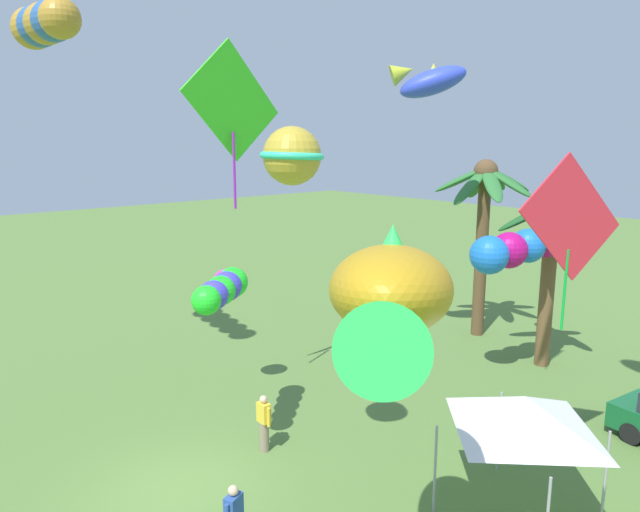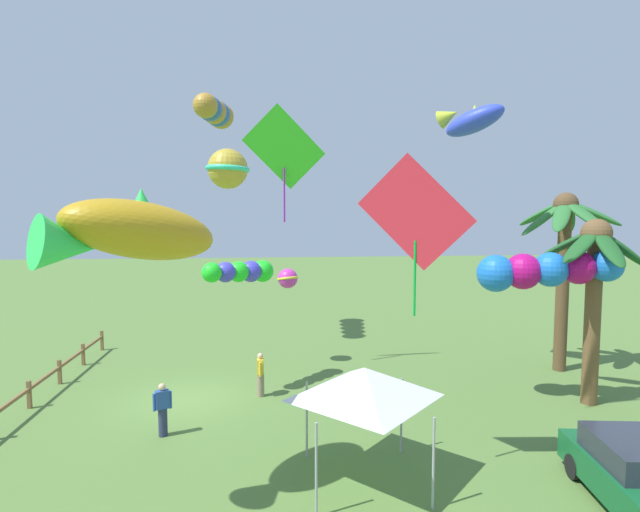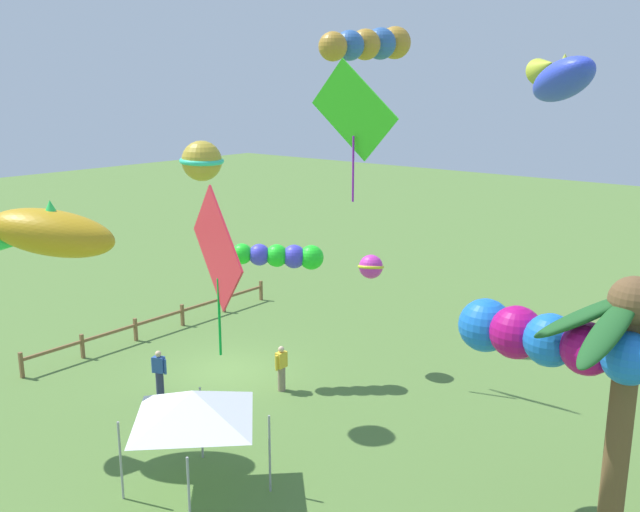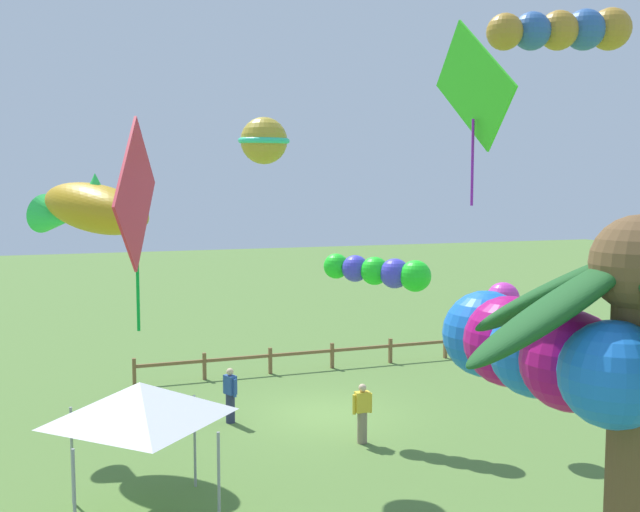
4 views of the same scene
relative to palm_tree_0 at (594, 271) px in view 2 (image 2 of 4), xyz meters
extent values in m
plane|color=#567A38|center=(-1.80, -14.02, -4.62)|extent=(120.00, 120.00, 0.00)
cylinder|color=brown|center=(0.00, 0.01, -1.66)|extent=(0.52, 0.52, 5.92)
ellipsoid|color=#1E5623|center=(0.88, -0.17, 0.87)|extent=(2.01, 0.96, 1.34)
ellipsoid|color=#1E5623|center=(0.18, 0.83, 0.79)|extent=(0.98, 1.93, 1.48)
ellipsoid|color=#1E5623|center=(-0.74, 0.62, 0.97)|extent=(1.94, 1.75, 1.14)
ellipsoid|color=#1E5623|center=(-0.73, -0.55, 0.90)|extent=(1.92, 1.66, 1.27)
ellipsoid|color=#1E5623|center=(0.42, -0.81, 0.91)|extent=(1.43, 2.02, 1.27)
sphere|color=brown|center=(0.00, 0.01, 1.30)|extent=(1.00, 1.00, 1.00)
cylinder|color=brown|center=(-3.56, 1.17, -1.13)|extent=(0.52, 0.52, 6.99)
ellipsoid|color=#2D7033|center=(-2.57, 1.28, 1.96)|extent=(2.18, 0.87, 1.31)
ellipsoid|color=#2D7033|center=(-3.09, 2.07, 2.00)|extent=(1.56, 2.20, 1.24)
ellipsoid|color=#2D7033|center=(-3.76, 2.16, 1.98)|extent=(1.04, 2.22, 1.27)
ellipsoid|color=#2D7033|center=(-4.28, 1.71, 1.81)|extent=(1.95, 1.69, 1.59)
ellipsoid|color=#2D7033|center=(-4.44, 0.67, 1.99)|extent=(2.18, 1.62, 1.26)
ellipsoid|color=#2D7033|center=(-3.67, 0.29, 1.79)|extent=(0.86, 2.00, 1.62)
ellipsoid|color=#2D7033|center=(-2.84, 0.55, 1.89)|extent=(1.97, 1.82, 1.45)
sphere|color=brown|center=(-3.56, 1.17, 2.37)|extent=(0.98, 0.98, 0.98)
cube|color=brown|center=(-8.81, -19.14, -4.15)|extent=(0.12, 0.12, 0.95)
cube|color=brown|center=(-6.40, -19.14, -4.15)|extent=(0.12, 0.12, 0.95)
cube|color=brown|center=(-4.00, -19.14, -4.15)|extent=(0.12, 0.12, 0.95)
cube|color=brown|center=(-1.59, -19.14, -4.15)|extent=(0.12, 0.12, 0.95)
cube|color=brown|center=(-2.79, -19.14, -3.96)|extent=(12.13, 0.09, 0.11)
cube|color=#145B2D|center=(5.81, -2.96, -4.02)|extent=(4.11, 2.26, 0.70)
cube|color=#282D38|center=(5.66, -2.94, -3.39)|extent=(2.23, 1.78, 0.56)
cylinder|color=black|center=(4.73, -2.01, -4.32)|extent=(0.62, 0.27, 0.60)
cylinder|color=black|center=(4.50, -3.56, -4.32)|extent=(0.62, 0.27, 0.60)
cylinder|color=#2D3351|center=(1.01, -14.19, -4.20)|extent=(0.26, 0.26, 0.84)
cube|color=#2D519E|center=(1.01, -14.19, -3.51)|extent=(0.36, 0.44, 0.54)
sphere|color=beige|center=(1.01, -14.19, -3.14)|extent=(0.21, 0.21, 0.21)
cylinder|color=#2D519E|center=(0.92, -13.98, -3.56)|extent=(0.09, 0.09, 0.52)
cylinder|color=#2D519E|center=(1.10, -14.40, -3.56)|extent=(0.09, 0.09, 0.52)
cylinder|color=gray|center=(-1.89, -11.36, -4.20)|extent=(0.26, 0.26, 0.84)
cube|color=yellow|center=(-1.89, -11.36, -3.51)|extent=(0.39, 0.24, 0.54)
sphere|color=beige|center=(-1.89, -11.36, -3.14)|extent=(0.21, 0.21, 0.21)
cylinder|color=yellow|center=(-2.12, -11.36, -3.56)|extent=(0.09, 0.09, 0.52)
cylinder|color=yellow|center=(-1.66, -11.37, -3.56)|extent=(0.09, 0.09, 0.52)
cylinder|color=#9E9EA3|center=(2.75, -10.05, -3.57)|extent=(0.06, 0.06, 2.10)
cylinder|color=#9E9EA3|center=(5.35, -10.05, -3.57)|extent=(0.06, 0.06, 2.10)
cylinder|color=#9E9EA3|center=(2.75, -7.45, -3.57)|extent=(0.06, 0.06, 2.10)
cylinder|color=#9E9EA3|center=(5.35, -7.45, -3.57)|extent=(0.06, 0.06, 2.10)
pyramid|color=white|center=(4.05, -8.75, -2.15)|extent=(2.86, 2.86, 0.75)
sphere|color=#DB35B7|center=(-5.38, -10.23, -0.78)|extent=(0.86, 0.86, 0.86)
torus|color=yellow|center=(-5.38, -10.23, -0.78)|extent=(1.29, 1.29, 0.27)
ellipsoid|color=gold|center=(4.56, -13.72, 1.57)|extent=(3.55, 3.82, 1.79)
cone|color=#2FDF58|center=(5.52, -14.91, 1.31)|extent=(1.62, 1.64, 1.24)
cone|color=#2FDF58|center=(4.56, -13.72, 2.12)|extent=(0.95, 0.95, 0.69)
sphere|color=blue|center=(-0.39, -3.32, -0.07)|extent=(1.27, 1.27, 1.27)
sphere|color=#B70D6F|center=(-0.19, -2.46, 0.01)|extent=(1.22, 1.22, 1.22)
sphere|color=blue|center=(0.01, -1.59, 0.09)|extent=(1.17, 1.17, 1.17)
sphere|color=#B70D6F|center=(0.20, -0.73, 0.16)|extent=(1.12, 1.12, 1.12)
sphere|color=blue|center=(0.40, 0.14, 0.24)|extent=(1.07, 1.07, 1.07)
cube|color=red|center=(4.16, -7.57, 1.97)|extent=(1.01, 2.61, 2.77)
cylinder|color=green|center=(4.16, -7.57, 0.39)|extent=(0.06, 0.06, 1.80)
cube|color=#3EE526|center=(-4.47, -10.38, 4.65)|extent=(0.62, 3.37, 3.32)
cylinder|color=purple|center=(-4.47, -10.38, 2.73)|extent=(0.07, 0.07, 2.19)
ellipsoid|color=blue|center=(-3.18, -3.00, 5.58)|extent=(2.58, 2.63, 1.54)
cone|color=gold|center=(-3.91, -3.77, 5.91)|extent=(1.19, 1.20, 0.94)
cone|color=gold|center=(-3.18, -3.00, 5.97)|extent=(0.67, 0.67, 0.48)
sphere|color=#B8852B|center=(-11.41, -13.50, 7.20)|extent=(1.34, 1.34, 1.34)
sphere|color=#2F5EA6|center=(-10.48, -13.58, 7.13)|extent=(1.29, 1.29, 1.29)
sphere|color=#B8852B|center=(-9.54, -13.67, 7.05)|extent=(1.24, 1.24, 1.24)
sphere|color=#2F5EA6|center=(-8.61, -13.76, 6.98)|extent=(1.18, 1.18, 1.18)
sphere|color=#B8852B|center=(-7.68, -13.85, 6.91)|extent=(1.13, 1.13, 1.13)
sphere|color=gold|center=(0.50, -12.23, 3.28)|extent=(1.19, 1.19, 1.19)
torus|color=#35E1A9|center=(0.50, -12.23, 3.28)|extent=(1.41, 1.42, 0.20)
sphere|color=#21EB27|center=(-3.35, -11.27, -0.23)|extent=(0.84, 0.84, 0.84)
sphere|color=#4541E1|center=(-2.96, -11.71, -0.19)|extent=(0.81, 0.81, 0.81)
sphere|color=#21EB27|center=(-2.57, -12.14, -0.16)|extent=(0.77, 0.77, 0.77)
sphere|color=#4541E1|center=(-2.17, -12.58, -0.12)|extent=(0.74, 0.74, 0.74)
sphere|color=#21EB27|center=(-1.78, -13.01, -0.08)|extent=(0.71, 0.71, 0.71)
camera|label=1|loc=(9.73, -19.61, 3.59)|focal=32.28mm
camera|label=2|loc=(15.31, -11.03, 1.87)|focal=27.21mm
camera|label=3|loc=(14.15, 3.70, 5.45)|focal=39.24mm
camera|label=4|loc=(5.43, 5.64, 2.03)|focal=40.44mm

